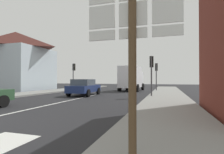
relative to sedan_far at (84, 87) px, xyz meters
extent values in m
plane|color=#232326|center=(0.74, -0.98, -0.76)|extent=(80.00, 80.00, 0.00)
cube|color=gray|center=(7.22, -2.98, -0.69)|extent=(3.06, 44.00, 0.14)
cube|color=gray|center=(-5.75, -2.98, -0.69)|extent=(3.06, 44.00, 0.14)
cube|color=silver|center=(0.74, -4.98, -0.75)|extent=(0.16, 12.00, 0.01)
cube|color=silver|center=(-12.37, 4.38, 2.00)|extent=(8.48, 6.76, 5.53)
pyramid|color=#4C231E|center=(-12.37, 4.38, 5.94)|extent=(8.90, 7.10, 2.36)
cube|color=silver|center=(-12.37, 8.36, -0.41)|extent=(5.09, 1.20, 0.70)
cylinder|color=black|center=(-0.98, -7.55, -0.44)|extent=(0.22, 0.64, 0.64)
cube|color=navy|center=(0.00, 0.07, -0.14)|extent=(1.97, 4.29, 0.60)
cube|color=#47515B|center=(0.01, -0.18, 0.43)|extent=(1.66, 2.18, 0.55)
cylinder|color=black|center=(-0.95, 1.37, -0.44)|extent=(0.25, 0.65, 0.64)
cylinder|color=black|center=(0.80, 1.46, -0.44)|extent=(0.25, 0.65, 0.64)
cylinder|color=black|center=(-0.80, -1.33, -0.44)|extent=(0.25, 0.65, 0.64)
cylinder|color=black|center=(0.94, -1.23, -0.44)|extent=(0.25, 0.65, 0.64)
cube|color=silver|center=(2.84, 7.17, 0.99)|extent=(2.42, 3.83, 2.60)
cube|color=silver|center=(2.99, 9.66, 0.69)|extent=(2.17, 1.43, 2.00)
cube|color=#47515B|center=(2.99, 9.71, 1.49)|extent=(1.76, 0.21, 0.70)
cylinder|color=black|center=(1.89, 9.68, -0.31)|extent=(0.33, 0.92, 0.90)
cylinder|color=black|center=(4.09, 9.55, -0.31)|extent=(0.33, 0.92, 0.90)
cylinder|color=black|center=(1.68, 6.29, -0.31)|extent=(0.33, 0.92, 0.90)
cylinder|color=black|center=(3.88, 6.15, -0.31)|extent=(0.33, 0.92, 0.90)
cylinder|color=brown|center=(6.59, -11.72, 0.84)|extent=(0.14, 0.14, 3.20)
cube|color=white|center=(6.01, -11.67, 1.86)|extent=(0.50, 0.03, 0.42)
cube|color=black|center=(6.01, -11.66, 1.86)|extent=(0.43, 0.01, 0.32)
cube|color=white|center=(6.01, -11.67, 1.52)|extent=(0.50, 0.03, 0.18)
cube|color=black|center=(6.01, -11.66, 1.52)|extent=(0.43, 0.01, 0.13)
cube|color=white|center=(6.59, -11.67, 1.86)|extent=(0.50, 0.03, 0.42)
cube|color=black|center=(6.59, -11.66, 1.86)|extent=(0.43, 0.01, 0.32)
cube|color=white|center=(6.59, -11.67, 1.52)|extent=(0.50, 0.03, 0.18)
cube|color=black|center=(6.59, -11.66, 1.52)|extent=(0.43, 0.01, 0.13)
cube|color=white|center=(7.17, -11.67, 1.86)|extent=(0.50, 0.03, 0.42)
cube|color=black|center=(7.17, -11.66, 1.86)|extent=(0.43, 0.01, 0.32)
cube|color=white|center=(7.17, -11.67, 1.52)|extent=(0.50, 0.03, 0.18)
cube|color=black|center=(7.17, -11.66, 1.52)|extent=(0.43, 0.01, 0.13)
cylinder|color=#47474C|center=(-4.52, 6.04, 1.00)|extent=(0.12, 0.12, 3.52)
cube|color=black|center=(-4.52, 6.24, 2.31)|extent=(0.30, 0.28, 0.90)
sphere|color=#360303|center=(-4.52, 6.38, 2.58)|extent=(0.18, 0.18, 0.18)
sphere|color=orange|center=(-4.52, 6.38, 2.30)|extent=(0.18, 0.18, 0.18)
sphere|color=black|center=(-4.52, 6.38, 2.02)|extent=(0.18, 0.18, 0.18)
cylinder|color=#47474C|center=(5.99, -0.07, 0.91)|extent=(0.12, 0.12, 3.35)
cube|color=black|center=(5.99, 0.13, 2.14)|extent=(0.30, 0.28, 0.90)
sphere|color=#360303|center=(5.99, 0.27, 2.41)|extent=(0.18, 0.18, 0.18)
sphere|color=orange|center=(5.99, 0.27, 2.13)|extent=(0.18, 0.18, 0.18)
sphere|color=black|center=(5.99, 0.27, 1.85)|extent=(0.18, 0.18, 0.18)
cylinder|color=#47474C|center=(5.99, 7.18, 0.93)|extent=(0.12, 0.12, 3.39)
cube|color=black|center=(5.99, 7.38, 2.18)|extent=(0.30, 0.28, 0.90)
sphere|color=#360303|center=(5.99, 7.52, 2.45)|extent=(0.18, 0.18, 0.18)
sphere|color=orange|center=(5.99, 7.52, 2.17)|extent=(0.18, 0.18, 0.18)
sphere|color=black|center=(5.99, 7.52, 1.89)|extent=(0.18, 0.18, 0.18)
camera|label=1|loc=(7.15, -14.76, 0.71)|focal=28.61mm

